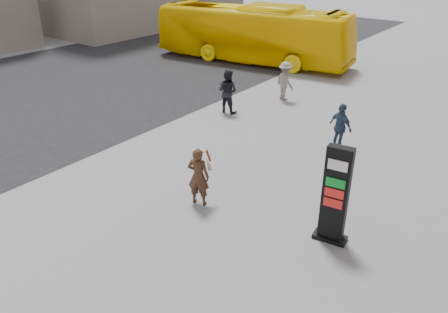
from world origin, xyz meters
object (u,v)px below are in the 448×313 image
Objects in this scene: woman at (199,176)px; pedestrian_b at (285,81)px; bus at (252,33)px; pedestrian_a at (228,91)px; info_pylon at (335,195)px; pedestrian_c at (341,127)px.

pedestrian_b is (-2.71, 9.33, -0.00)m from woman.
bus is 6.50× the size of pedestrian_a.
pedestrian_a reaches higher than woman.
woman is 0.98× the size of pedestrian_b.
info_pylon is 0.21× the size of bus.
info_pylon is 1.36× the size of pedestrian_a.
pedestrian_c is at bearing 168.07° from pedestrian_a.
info_pylon is 1.44× the size of pedestrian_b.
bus reaches higher than pedestrian_c.
pedestrian_c is (-2.07, 5.08, -0.42)m from info_pylon.
info_pylon is at bearing 133.91° from pedestrian_c.
info_pylon is 17.95m from bus.
bus is (-11.65, 13.65, 0.42)m from info_pylon.
pedestrian_a is (-7.47, 5.65, -0.34)m from info_pylon.
info_pylon reaches higher than pedestrian_c.
pedestrian_a is (-3.80, 6.36, 0.05)m from woman.
info_pylon is 10.73m from pedestrian_b.
bus is 12.88m from pedestrian_c.
pedestrian_b is 5.58m from pedestrian_c.
info_pylon reaches higher than woman.
info_pylon is 1.51× the size of pedestrian_c.
pedestrian_c is (9.58, -8.57, -0.84)m from bus.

